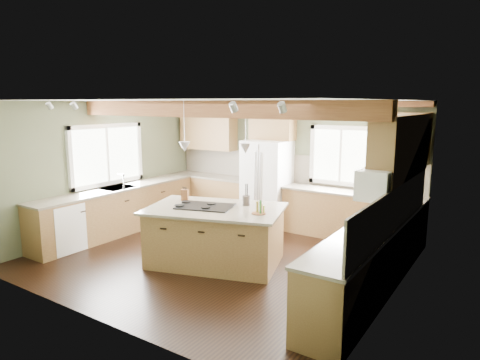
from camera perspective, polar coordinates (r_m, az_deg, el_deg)
The scene contains 37 objects.
floor at distance 7.31m, azimuth -2.84°, elevation -10.27°, with size 5.60×5.60×0.00m, color black.
ceiling at distance 6.85m, azimuth -3.03°, elevation 10.55°, with size 5.60×5.60×0.00m, color silver.
wall_back at distance 9.07m, azimuth 6.48°, elevation 2.19°, with size 5.60×5.60×0.00m, color #51573D.
wall_left at distance 8.90m, azimuth -17.62°, elevation 1.61°, with size 5.00×5.00×0.00m, color #51573D.
wall_right at distance 5.79m, azimuth 20.00°, elevation -2.98°, with size 5.00×5.00×0.00m, color #51573D.
ceiling_beam at distance 6.68m, azimuth -4.13°, elevation 9.43°, with size 5.55×0.26×0.26m, color #5C2E1A.
soffit_trim at distance 8.89m, azimuth 6.35°, elevation 10.05°, with size 5.55×0.20×0.10m, color #5C2E1A.
backsplash_back at distance 9.07m, azimuth 6.42°, elevation 1.62°, with size 5.58×0.03×0.58m, color brown.
backsplash_right at distance 5.86m, azimuth 19.92°, elevation -3.72°, with size 0.03×3.70×0.58m, color brown.
base_cab_back_left at distance 9.91m, azimuth -3.68°, elevation -2.12°, with size 2.02×0.60×0.88m, color brown.
counter_back_left at distance 9.83m, azimuth -3.71°, elevation 0.50°, with size 2.06×0.64×0.04m, color brown.
base_cab_back_right at distance 8.40m, azimuth 14.53°, elevation -4.71°, with size 2.62×0.60×0.88m, color brown.
counter_back_right at distance 8.30m, azimuth 14.67°, elevation -1.64°, with size 2.66×0.64×0.04m, color brown.
base_cab_left at distance 8.87m, azimuth -15.84°, elevation -4.00°, with size 0.60×3.70×0.88m, color brown.
counter_left at distance 8.77m, azimuth -15.98°, elevation -1.08°, with size 0.64×3.74×0.04m, color brown.
base_cab_right at distance 6.16m, azimuth 16.87°, elevation -10.39°, with size 0.60×3.70×0.88m, color brown.
counter_right at distance 6.01m, azimuth 17.09°, elevation -6.28°, with size 0.64×3.74×0.04m, color brown.
upper_cab_back_left at distance 9.92m, azimuth -4.27°, elevation 6.69°, with size 1.40×0.35×0.90m, color brown.
upper_cab_over_fridge at distance 8.98m, azimuth 4.36°, elevation 7.59°, with size 0.96×0.35×0.70m, color brown.
upper_cab_right at distance 6.60m, azimuth 20.74°, elevation 4.25°, with size 0.35×2.20×0.90m, color brown.
upper_cab_back_corner at distance 8.05m, azimuth 20.77°, elevation 5.23°, with size 0.90×0.35×0.90m, color brown.
window_left at distance 8.88m, azimuth -17.37°, elevation 3.24°, with size 0.04×1.60×1.05m, color white.
window_back at distance 8.57m, azimuth 13.32°, elevation 3.19°, with size 1.10×0.04×1.00m, color white.
sink at distance 8.77m, azimuth -15.99°, elevation -1.05°, with size 0.50×0.65×0.03m, color #262628.
faucet at distance 8.60m, azimuth -15.25°, elevation -0.24°, with size 0.02×0.02×0.28m, color #B2B2B7.
dishwasher at distance 8.11m, azimuth -22.77°, elevation -5.82°, with size 0.60×0.60×0.84m, color white.
oven at distance 5.02m, azimuth 12.29°, elevation -15.16°, with size 0.60×0.72×0.84m, color white.
microwave at distance 5.75m, azimuth 17.91°, elevation -0.41°, with size 0.40×0.70×0.38m, color white.
pendant_left at distance 6.84m, azimuth -7.39°, elevation 4.43°, with size 0.18×0.18×0.16m, color #B2B2B7.
pendant_right at distance 6.51m, azimuth 0.74°, elevation 4.23°, with size 0.18×0.18×0.16m, color #B2B2B7.
refrigerator at distance 8.95m, azimuth 3.61°, elevation -0.47°, with size 0.90×0.74×1.80m, color silver.
island at distance 6.96m, azimuth -3.30°, elevation -7.54°, with size 2.00×1.22×0.88m, color brown.
island_top at distance 6.83m, azimuth -3.34°, elevation -3.86°, with size 2.13×1.36×0.04m, color brown.
cooktop at distance 6.88m, azimuth -4.65°, elevation -3.52°, with size 0.87×0.58×0.02m, color black.
knife_block at distance 7.34m, azimuth -7.38°, elevation -2.00°, with size 0.12×0.09×0.19m, color brown.
utensil_crock at distance 6.94m, azimuth 0.83°, elevation -2.75°, with size 0.12×0.12×0.16m, color #403A33.
bottle_tray at distance 6.43m, azimuth 2.54°, elevation -3.63°, with size 0.22×0.22×0.20m, color brown, non-canonical shape.
Camera 1 is at (4.07, -5.51, 2.57)m, focal length 32.00 mm.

